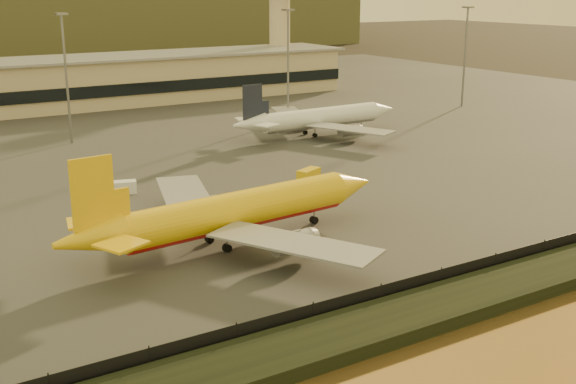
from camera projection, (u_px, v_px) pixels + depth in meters
name	position (u px, v px, depth m)	size (l,w,h in m)	color
ground	(350.00, 256.00, 84.77)	(900.00, 900.00, 0.00)	black
embankment	(454.00, 302.00, 70.70)	(320.00, 7.00, 1.40)	black
tarmac	(98.00, 127.00, 162.25)	(320.00, 220.00, 0.20)	#2D2D2D
perimeter_fence	(427.00, 283.00, 73.80)	(300.00, 0.05, 2.20)	black
control_tower	(280.00, 16.00, 221.29)	(11.20, 11.20, 35.50)	tan
apron_light_masts	(193.00, 60.00, 149.27)	(152.20, 12.20, 25.40)	slate
dhl_cargo_jet	(234.00, 212.00, 87.33)	(44.70, 43.58, 13.34)	#E2AF0B
white_narrowbody_jet	(319.00, 118.00, 151.90)	(41.01, 40.10, 11.80)	white
gse_vehicle_yellow	(309.00, 175.00, 116.54)	(4.30, 1.94, 1.94)	#E2AF0B
gse_vehicle_white	(122.00, 187.00, 109.39)	(4.23, 1.90, 1.90)	white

